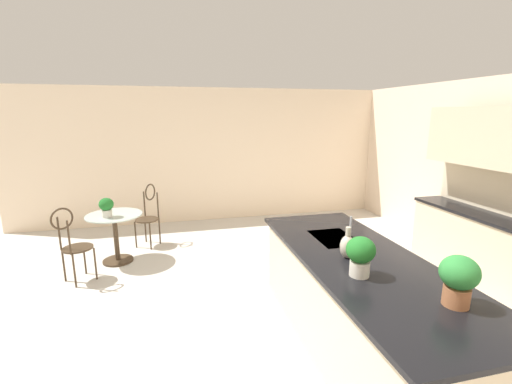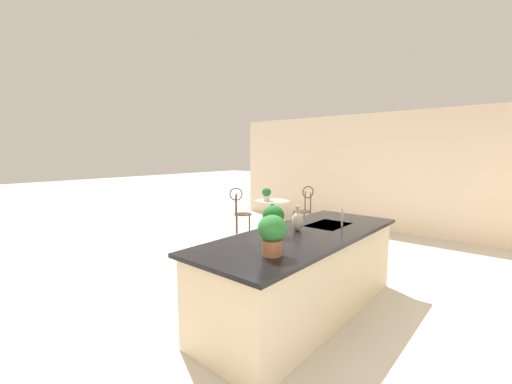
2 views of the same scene
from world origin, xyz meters
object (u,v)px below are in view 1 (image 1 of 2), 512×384
at_px(chair_near_window, 72,241).
at_px(chair_by_island, 148,212).
at_px(vase_on_counter, 347,246).
at_px(potted_plant_counter_near, 360,254).
at_px(bistro_table, 116,233).
at_px(potted_plant_counter_far, 459,278).
at_px(potted_plant_on_table, 106,206).

xyz_separation_m(chair_near_window, chair_by_island, (-1.19, 0.88, 0.00)).
height_order(chair_near_window, vase_on_counter, vase_on_counter).
xyz_separation_m(chair_near_window, potted_plant_counter_near, (2.39, 2.72, 0.53)).
xyz_separation_m(bistro_table, chair_by_island, (-0.62, 0.44, 0.13)).
xyz_separation_m(potted_plant_counter_far, potted_plant_counter_near, (-0.55, -0.41, -0.02)).
bearing_deg(chair_by_island, vase_on_counter, 30.65).
xyz_separation_m(potted_plant_on_table, potted_plant_counter_near, (2.84, 2.35, 0.20)).
distance_m(chair_by_island, vase_on_counter, 3.79).
relative_size(bistro_table, potted_plant_on_table, 2.83).
bearing_deg(potted_plant_counter_near, vase_on_counter, 167.63).
bearing_deg(chair_by_island, potted_plant_counter_far, 28.51).
height_order(bistro_table, chair_near_window, chair_near_window).
height_order(bistro_table, vase_on_counter, vase_on_counter).
bearing_deg(bistro_table, vase_on_counter, 42.05).
relative_size(chair_near_window, potted_plant_on_table, 3.69).
height_order(chair_by_island, potted_plant_counter_far, potted_plant_counter_far).
height_order(potted_plant_on_table, potted_plant_counter_near, potted_plant_counter_near).
relative_size(chair_by_island, vase_on_counter, 3.62).
distance_m(bistro_table, potted_plant_counter_near, 3.80).
distance_m(potted_plant_counter_near, vase_on_counter, 0.37).
relative_size(chair_near_window, potted_plant_counter_near, 3.20).
bearing_deg(bistro_table, potted_plant_counter_near, 37.59).
distance_m(chair_by_island, potted_plant_counter_near, 4.07).
distance_m(potted_plant_on_table, vase_on_counter, 3.48).
height_order(bistro_table, potted_plant_on_table, potted_plant_on_table).
xyz_separation_m(potted_plant_counter_far, vase_on_counter, (-0.90, -0.33, -0.09)).
bearing_deg(chair_near_window, potted_plant_counter_far, 46.72).
height_order(potted_plant_on_table, vase_on_counter, vase_on_counter).
relative_size(chair_near_window, potted_plant_counter_far, 2.95).
distance_m(bistro_table, potted_plant_on_table, 0.48).
bearing_deg(potted_plant_counter_near, chair_by_island, -152.82).
xyz_separation_m(chair_by_island, potted_plant_counter_near, (3.59, 1.84, 0.53)).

